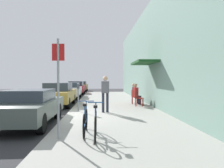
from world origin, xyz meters
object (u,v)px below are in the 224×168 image
at_px(cafe_chair_0, 138,98).
at_px(seated_patron_2, 135,93).
at_px(parked_car_3, 76,88).
at_px(parked_car_4, 81,86).
at_px(cafe_chair_1, 136,96).
at_px(pedestrian_standing, 105,91).
at_px(parked_car_0, 29,106).
at_px(parked_car_1, 58,94).
at_px(bicycle_1, 85,122).
at_px(street_sign, 58,80).
at_px(cafe_chair_2, 134,96).
at_px(seated_patron_1, 136,93).
at_px(parked_car_2, 70,90).
at_px(bicycle_0, 96,124).
at_px(parking_meter, 78,95).

distance_m(cafe_chair_0, seated_patron_2, 1.59).
distance_m(parked_car_3, parked_car_4, 6.34).
relative_size(cafe_chair_1, pedestrian_standing, 0.51).
height_order(cafe_chair_0, cafe_chair_1, same).
height_order(parked_car_0, pedestrian_standing, pedestrian_standing).
distance_m(parked_car_1, parked_car_3, 11.06).
bearing_deg(bicycle_1, street_sign, -148.60).
relative_size(cafe_chair_1, cafe_chair_2, 1.00).
distance_m(parked_car_4, seated_patron_1, 18.57).
relative_size(parked_car_1, seated_patron_1, 3.41).
height_order(parked_car_4, seated_patron_2, seated_patron_2).
height_order(seated_patron_2, pedestrian_standing, pedestrian_standing).
bearing_deg(seated_patron_1, cafe_chair_1, -162.88).
height_order(street_sign, cafe_chair_0, street_sign).
height_order(parked_car_1, cafe_chair_1, parked_car_1).
distance_m(cafe_chair_2, seated_patron_2, 0.20).
height_order(parked_car_1, parked_car_2, parked_car_1).
bearing_deg(parked_car_3, bicycle_0, -82.73).
relative_size(parked_car_0, parked_car_3, 1.00).
xyz_separation_m(parked_car_3, bicycle_0, (2.47, -19.32, -0.27)).
height_order(parked_car_2, bicycle_1, parked_car_2).
xyz_separation_m(cafe_chair_0, seated_patron_2, (0.06, 1.57, 0.19)).
bearing_deg(parked_car_4, pedestrian_standing, -82.30).
distance_m(parked_car_4, cafe_chair_1, 18.57).
height_order(parked_car_2, cafe_chair_2, parked_car_2).
bearing_deg(street_sign, cafe_chair_1, 66.91).
xyz_separation_m(parked_car_1, cafe_chair_0, (4.79, -1.44, -0.12)).
height_order(bicycle_0, pedestrian_standing, pedestrian_standing).
height_order(parked_car_4, bicycle_0, parked_car_4).
bearing_deg(street_sign, parked_car_3, 94.44).
xyz_separation_m(parked_car_0, cafe_chair_1, (4.79, 5.29, -0.06)).
height_order(parking_meter, seated_patron_2, parking_meter).
bearing_deg(street_sign, parked_car_0, 121.66).
height_order(parked_car_1, parking_meter, parked_car_1).
distance_m(parked_car_2, street_sign, 13.89).
height_order(parking_meter, cafe_chair_0, parking_meter).
distance_m(parked_car_4, seated_patron_2, 17.93).
distance_m(parked_car_1, parking_meter, 3.58).
relative_size(parked_car_1, cafe_chair_1, 5.06).
relative_size(parked_car_2, bicycle_0, 2.57).
xyz_separation_m(parked_car_3, street_sign, (1.50, -19.32, 0.89)).
relative_size(parked_car_1, parked_car_3, 1.00).
xyz_separation_m(parked_car_2, bicycle_1, (2.17, -13.37, -0.25)).
height_order(parked_car_3, street_sign, street_sign).
xyz_separation_m(bicycle_1, cafe_chair_2, (2.62, 8.00, 0.14)).
height_order(parked_car_3, seated_patron_2, parked_car_3).
distance_m(bicycle_1, seated_patron_1, 7.81).
bearing_deg(parked_car_1, parked_car_4, 90.00).
xyz_separation_m(parked_car_2, pedestrian_standing, (2.85, -9.17, 0.39)).
xyz_separation_m(street_sign, seated_patron_2, (3.35, 8.40, -0.82)).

